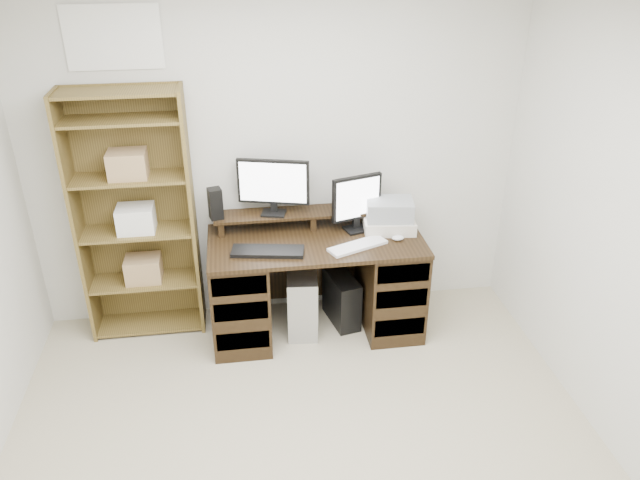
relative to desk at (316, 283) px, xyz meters
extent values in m
cube|color=white|center=(-0.23, -1.64, 2.12)|extent=(3.50, 4.00, 0.02)
cube|color=silver|center=(-0.23, 0.37, 0.86)|extent=(3.50, 0.02, 2.50)
cube|color=white|center=(-1.23, 0.35, 1.69)|extent=(0.60, 0.01, 0.40)
cube|color=black|center=(0.00, -0.01, 0.35)|extent=(1.50, 0.70, 0.03)
cube|color=black|center=(-0.55, -0.01, -0.03)|extent=(0.40, 0.66, 0.72)
cube|color=black|center=(0.55, -0.01, -0.03)|extent=(0.40, 0.66, 0.72)
cube|color=black|center=(0.00, 0.32, 0.01)|extent=(1.48, 0.02, 0.65)
cube|color=black|center=(-0.55, -0.34, -0.21)|extent=(0.36, 0.01, 0.14)
cube|color=black|center=(-0.55, -0.34, 0.03)|extent=(0.36, 0.01, 0.14)
cube|color=black|center=(-0.55, -0.34, 0.23)|extent=(0.36, 0.01, 0.14)
cube|color=black|center=(0.55, -0.34, -0.21)|extent=(0.36, 0.01, 0.14)
cube|color=black|center=(0.55, -0.34, 0.03)|extent=(0.36, 0.01, 0.14)
cube|color=black|center=(0.55, -0.34, 0.23)|extent=(0.36, 0.01, 0.14)
cube|color=black|center=(-0.65, 0.21, 0.41)|extent=(0.04, 0.20, 0.10)
cube|color=black|center=(0.00, 0.21, 0.41)|extent=(0.04, 0.20, 0.10)
cube|color=black|center=(0.65, 0.21, 0.41)|extent=(0.04, 0.20, 0.10)
cube|color=black|center=(0.00, 0.21, 0.47)|extent=(1.40, 0.22, 0.02)
cube|color=black|center=(-0.27, 0.19, 0.49)|extent=(0.19, 0.17, 0.01)
cube|color=black|center=(-0.27, 0.21, 0.54)|extent=(0.05, 0.04, 0.09)
cube|color=black|center=(-0.27, 0.21, 0.72)|extent=(0.50, 0.16, 0.32)
cube|color=white|center=(-0.27, 0.19, 0.72)|extent=(0.45, 0.12, 0.29)
cube|color=black|center=(0.31, 0.09, 0.37)|extent=(0.21, 0.18, 0.02)
cube|color=black|center=(0.31, 0.11, 0.43)|extent=(0.06, 0.04, 0.10)
cube|color=black|center=(0.31, 0.11, 0.61)|extent=(0.37, 0.14, 0.32)
cube|color=white|center=(0.31, 0.09, 0.61)|extent=(0.32, 0.10, 0.28)
cube|color=black|center=(-0.68, 0.18, 0.59)|extent=(0.11, 0.11, 0.22)
cube|color=black|center=(-0.35, -0.16, 0.37)|extent=(0.50, 0.24, 0.03)
cube|color=white|center=(0.27, -0.16, 0.37)|extent=(0.44, 0.28, 0.02)
ellipsoid|color=silver|center=(0.56, -0.10, 0.38)|extent=(0.10, 0.08, 0.03)
cube|color=beige|center=(0.54, 0.07, 0.41)|extent=(0.39, 0.30, 0.09)
cube|color=gray|center=(0.54, 0.07, 0.52)|extent=(0.35, 0.27, 0.14)
cube|color=#ACAEB3|center=(-0.10, 0.04, -0.15)|extent=(0.26, 0.50, 0.48)
cube|color=black|center=(0.20, 0.06, -0.20)|extent=(0.24, 0.41, 0.39)
cube|color=#19FF33|center=(0.24, -0.13, -0.11)|extent=(0.01, 0.01, 0.01)
cube|color=brown|center=(-1.61, 0.19, 0.51)|extent=(0.02, 0.30, 1.80)
cube|color=brown|center=(-0.84, 0.19, 0.51)|extent=(0.02, 0.30, 1.80)
cube|color=brown|center=(-1.23, 0.33, 0.51)|extent=(0.80, 0.01, 1.80)
cube|color=brown|center=(-1.23, 0.19, -0.36)|extent=(0.75, 0.28, 0.02)
cube|color=brown|center=(-1.23, 0.19, 0.01)|extent=(0.75, 0.28, 0.02)
cube|color=brown|center=(-1.23, 0.19, 0.41)|extent=(0.75, 0.28, 0.02)
cube|color=brown|center=(-1.23, 0.19, 0.81)|extent=(0.75, 0.28, 0.02)
cube|color=brown|center=(-1.23, 0.19, 1.21)|extent=(0.75, 0.28, 0.02)
cube|color=brown|center=(-1.23, 0.19, 1.39)|extent=(0.75, 0.28, 0.02)
cube|color=#A07F54|center=(-1.23, 0.19, 0.11)|extent=(0.25, 0.20, 0.18)
cube|color=white|center=(-1.23, 0.19, 0.51)|extent=(0.25, 0.20, 0.18)
cube|color=#A07F54|center=(-1.23, 0.19, 0.91)|extent=(0.25, 0.20, 0.18)
camera|label=1|loc=(-0.52, -3.82, 2.38)|focal=35.00mm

